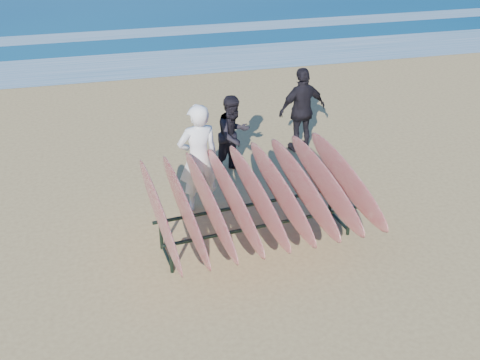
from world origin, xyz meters
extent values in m
plane|color=tan|center=(0.00, 0.00, 0.00)|extent=(120.00, 120.00, 0.00)
plane|color=white|center=(0.00, 10.00, 0.01)|extent=(160.00, 160.00, 0.00)
plane|color=white|center=(0.00, 13.50, 0.01)|extent=(160.00, 160.00, 0.00)
cylinder|color=black|center=(-1.25, -0.07, 0.25)|extent=(0.06, 0.06, 0.50)
cylinder|color=black|center=(1.69, 0.27, 0.25)|extent=(0.06, 0.06, 0.50)
cylinder|color=black|center=(-1.32, 0.58, 0.25)|extent=(0.06, 0.06, 0.50)
cylinder|color=black|center=(1.62, 0.91, 0.25)|extent=(0.06, 0.06, 0.50)
cylinder|color=black|center=(0.22, 0.10, 0.50)|extent=(3.19, 0.42, 0.06)
cylinder|color=black|center=(0.15, 0.74, 0.50)|extent=(3.19, 0.42, 0.06)
cylinder|color=black|center=(-1.29, 0.26, 0.08)|extent=(0.12, 0.65, 0.04)
cylinder|color=black|center=(1.65, 0.59, 0.08)|extent=(0.12, 0.65, 0.04)
ellipsoid|color=maroon|center=(-1.36, 0.25, 0.87)|extent=(0.37, 2.71, 0.97)
ellipsoid|color=maroon|center=(-0.97, 0.29, 0.87)|extent=(0.37, 2.71, 0.97)
ellipsoid|color=maroon|center=(-0.59, 0.33, 0.87)|extent=(0.37, 2.71, 0.97)
ellipsoid|color=maroon|center=(-0.20, 0.38, 0.87)|extent=(0.37, 2.71, 0.97)
ellipsoid|color=maroon|center=(0.18, 0.42, 0.87)|extent=(0.37, 2.71, 0.97)
ellipsoid|color=maroon|center=(0.57, 0.47, 0.87)|extent=(0.37, 2.71, 0.97)
ellipsoid|color=maroon|center=(0.95, 0.51, 0.87)|extent=(0.37, 2.71, 0.97)
ellipsoid|color=maroon|center=(1.34, 0.55, 0.87)|extent=(0.37, 2.71, 0.97)
ellipsoid|color=maroon|center=(1.72, 0.60, 0.87)|extent=(0.37, 2.71, 0.97)
imported|color=white|center=(-0.52, 1.67, 0.97)|extent=(0.77, 0.56, 1.95)
imported|color=black|center=(0.36, 2.85, 0.78)|extent=(0.95, 0.89, 1.57)
imported|color=black|center=(1.95, 3.51, 0.89)|extent=(1.10, 0.62, 1.77)
camera|label=1|loc=(-1.94, -7.32, 5.54)|focal=45.00mm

